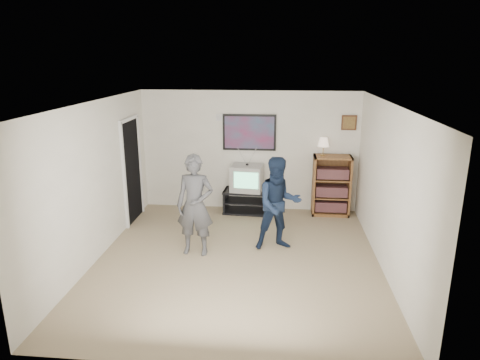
% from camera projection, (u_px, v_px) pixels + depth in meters
% --- Properties ---
extents(room_shell, '(4.51, 5.00, 2.51)m').
position_uv_depth(room_shell, '(239.00, 180.00, 6.86)').
color(room_shell, '#897A57').
rests_on(room_shell, ground).
extents(media_stand, '(1.00, 0.59, 0.48)m').
position_uv_depth(media_stand, '(247.00, 201.00, 8.95)').
color(media_stand, black).
rests_on(media_stand, room_shell).
extents(crt_television, '(0.68, 0.60, 0.53)m').
position_uv_depth(crt_television, '(247.00, 178.00, 8.81)').
color(crt_television, '#9D9C98').
rests_on(crt_television, media_stand).
extents(bookshelf, '(0.75, 0.43, 1.24)m').
position_uv_depth(bookshelf, '(331.00, 185.00, 8.73)').
color(bookshelf, '#553519').
rests_on(bookshelf, room_shell).
extents(table_lamp, '(0.23, 0.23, 0.36)m').
position_uv_depth(table_lamp, '(323.00, 147.00, 8.56)').
color(table_lamp, beige).
rests_on(table_lamp, bookshelf).
extents(person_tall, '(0.63, 0.43, 1.67)m').
position_uv_depth(person_tall, '(195.00, 205.00, 6.91)').
color(person_tall, '#3F4043').
rests_on(person_tall, room_shell).
extents(person_short, '(0.90, 0.78, 1.59)m').
position_uv_depth(person_short, '(279.00, 204.00, 7.11)').
color(person_short, '#141F37').
rests_on(person_short, room_shell).
extents(controller_left, '(0.06, 0.12, 0.03)m').
position_uv_depth(controller_left, '(197.00, 185.00, 6.99)').
color(controller_left, white).
rests_on(controller_left, person_tall).
extents(controller_right, '(0.08, 0.13, 0.04)m').
position_uv_depth(controller_right, '(281.00, 191.00, 7.27)').
color(controller_right, white).
rests_on(controller_right, person_short).
extents(poster, '(1.10, 0.03, 0.75)m').
position_uv_depth(poster, '(249.00, 132.00, 8.79)').
color(poster, black).
rests_on(poster, room_shell).
extents(air_vent, '(0.28, 0.02, 0.14)m').
position_uv_depth(air_vent, '(223.00, 118.00, 8.76)').
color(air_vent, white).
rests_on(air_vent, room_shell).
extents(small_picture, '(0.30, 0.03, 0.30)m').
position_uv_depth(small_picture, '(349.00, 123.00, 8.55)').
color(small_picture, '#4A2E17').
rests_on(small_picture, room_shell).
extents(doorway, '(0.03, 0.85, 2.00)m').
position_uv_depth(doorway, '(132.00, 171.00, 8.34)').
color(doorway, black).
rests_on(doorway, room_shell).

